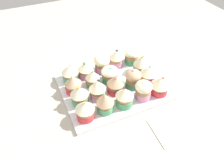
# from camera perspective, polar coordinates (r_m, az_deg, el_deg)

# --- Properties ---
(ground_plane) EXTENTS (1.80, 1.80, 0.03)m
(ground_plane) POSITION_cam_1_polar(r_m,az_deg,el_deg) (0.85, 0.00, -2.86)
(ground_plane) COLOR #B2A899
(baking_tray) EXTENTS (0.30, 0.37, 0.01)m
(baking_tray) POSITION_cam_1_polar(r_m,az_deg,el_deg) (0.84, 0.00, -1.83)
(baking_tray) COLOR silver
(baking_tray) RESTS_ON ground_plane
(cupcake_0) EXTENTS (0.07, 0.07, 0.07)m
(cupcake_0) POSITION_cam_1_polar(r_m,az_deg,el_deg) (0.80, 12.14, -1.24)
(cupcake_0) COLOR #D1333D
(cupcake_0) RESTS_ON baking_tray
(cupcake_1) EXTENTS (0.06, 0.06, 0.07)m
(cupcake_1) POSITION_cam_1_polar(r_m,az_deg,el_deg) (0.84, 9.22, 1.49)
(cupcake_1) COLOR pink
(cupcake_1) RESTS_ON baking_tray
(cupcake_2) EXTENTS (0.06, 0.06, 0.08)m
(cupcake_2) POSITION_cam_1_polar(r_m,az_deg,el_deg) (0.88, 7.42, 4.04)
(cupcake_2) COLOR #4C9E6B
(cupcake_2) RESTS_ON baking_tray
(cupcake_3) EXTENTS (0.06, 0.06, 0.07)m
(cupcake_3) POSITION_cam_1_polar(r_m,az_deg,el_deg) (0.93, 5.10, 6.21)
(cupcake_3) COLOR #4C9E6B
(cupcake_3) RESTS_ON baking_tray
(cupcake_4) EXTENTS (0.06, 0.06, 0.08)m
(cupcake_4) POSITION_cam_1_polar(r_m,az_deg,el_deg) (0.77, 8.04, -2.51)
(cupcake_4) COLOR pink
(cupcake_4) RESTS_ON baking_tray
(cupcake_5) EXTENTS (0.06, 0.06, 0.08)m
(cupcake_5) POSITION_cam_1_polar(r_m,az_deg,el_deg) (0.81, 5.43, 0.37)
(cupcake_5) COLOR #4C9E6B
(cupcake_5) RESTS_ON baking_tray
(cupcake_6) EXTENTS (0.06, 0.06, 0.08)m
(cupcake_6) POSITION_cam_1_polar(r_m,az_deg,el_deg) (0.91, 1.11, 5.53)
(cupcake_6) COLOR pink
(cupcake_6) RESTS_ON baking_tray
(cupcake_7) EXTENTS (0.06, 0.06, 0.07)m
(cupcake_7) POSITION_cam_1_polar(r_m,az_deg,el_deg) (0.75, 3.48, -4.23)
(cupcake_7) COLOR #4C9E6B
(cupcake_7) RESTS_ON baking_tray
(cupcake_8) EXTENTS (0.06, 0.06, 0.07)m
(cupcake_8) POSITION_cam_1_polar(r_m,az_deg,el_deg) (0.79, 1.08, -1.04)
(cupcake_8) COLOR #D1333D
(cupcake_8) RESTS_ON baking_tray
(cupcake_9) EXTENTS (0.06, 0.06, 0.06)m
(cupcake_9) POSITION_cam_1_polar(r_m,az_deg,el_deg) (0.84, -0.53, 1.48)
(cupcake_9) COLOR #4C9E6B
(cupcake_9) RESTS_ON baking_tray
(cupcake_10) EXTENTS (0.06, 0.06, 0.07)m
(cupcake_10) POSITION_cam_1_polar(r_m,az_deg,el_deg) (0.88, -2.48, 4.29)
(cupcake_10) COLOR pink
(cupcake_10) RESTS_ON baking_tray
(cupcake_11) EXTENTS (0.06, 0.06, 0.08)m
(cupcake_11) POSITION_cam_1_polar(r_m,az_deg,el_deg) (0.72, -1.81, -5.71)
(cupcake_11) COLOR #4C9E6B
(cupcake_11) RESTS_ON baking_tray
(cupcake_12) EXTENTS (0.06, 0.06, 0.08)m
(cupcake_12) POSITION_cam_1_polar(r_m,az_deg,el_deg) (0.77, -3.76, -2.30)
(cupcake_12) COLOR pink
(cupcake_12) RESTS_ON baking_tray
(cupcake_13) EXTENTS (0.05, 0.05, 0.07)m
(cupcake_13) POSITION_cam_1_polar(r_m,az_deg,el_deg) (0.82, -4.97, 0.41)
(cupcake_13) COLOR #4C9E6B
(cupcake_13) RESTS_ON baking_tray
(cupcake_14) EXTENTS (0.06, 0.06, 0.07)m
(cupcake_14) POSITION_cam_1_polar(r_m,az_deg,el_deg) (0.86, -6.65, 2.72)
(cupcake_14) COLOR pink
(cupcake_14) RESTS_ON baking_tray
(cupcake_15) EXTENTS (0.06, 0.06, 0.07)m
(cupcake_15) POSITION_cam_1_polar(r_m,az_deg,el_deg) (0.71, -6.95, -7.56)
(cupcake_15) COLOR #D1333D
(cupcake_15) RESTS_ON baking_tray
(cupcake_16) EXTENTS (0.06, 0.06, 0.08)m
(cupcake_16) POSITION_cam_1_polar(r_m,az_deg,el_deg) (0.76, -8.35, -3.77)
(cupcake_16) COLOR #4C9E6B
(cupcake_16) RESTS_ON baking_tray
(cupcake_17) EXTENTS (0.06, 0.06, 0.07)m
(cupcake_17) POSITION_cam_1_polar(r_m,az_deg,el_deg) (0.81, -9.88, -0.97)
(cupcake_17) COLOR #D1333D
(cupcake_17) RESTS_ON baking_tray
(cupcake_18) EXTENTS (0.06, 0.06, 0.07)m
(cupcake_18) POSITION_cam_1_polar(r_m,az_deg,el_deg) (0.85, -10.70, 1.84)
(cupcake_18) COLOR #4C9E6B
(cupcake_18) RESTS_ON baking_tray
(napkin) EXTENTS (0.12, 0.13, 0.01)m
(napkin) POSITION_cam_1_polar(r_m,az_deg,el_deg) (0.75, 15.37, -11.66)
(napkin) COLOR white
(napkin) RESTS_ON ground_plane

